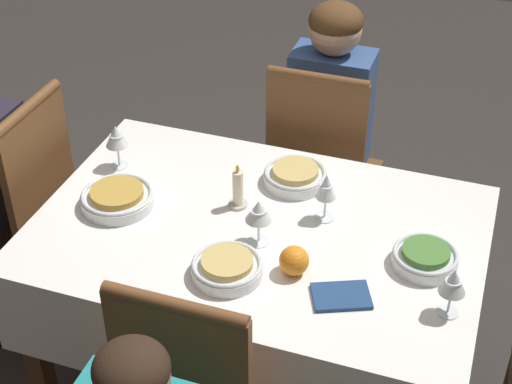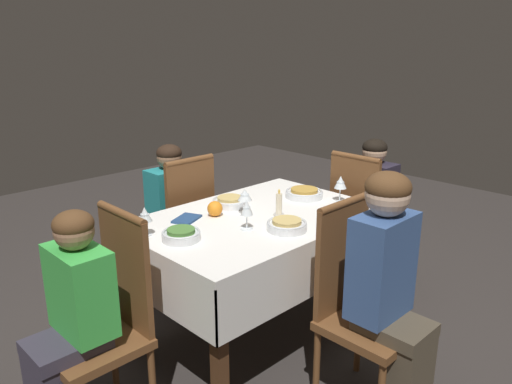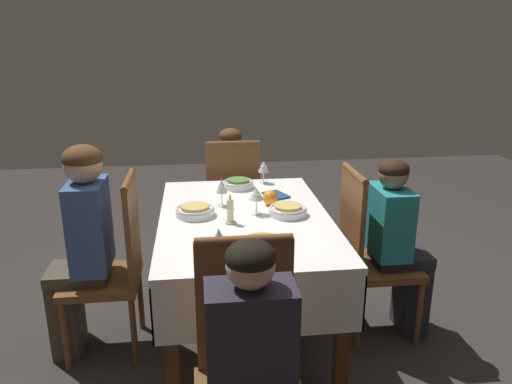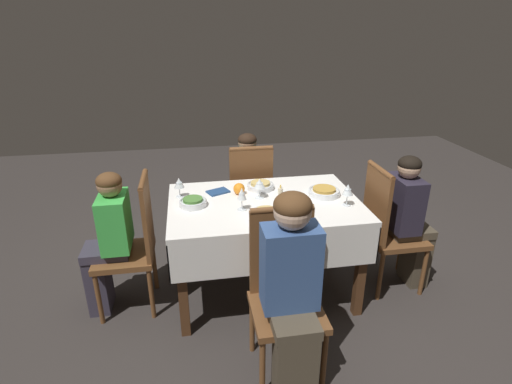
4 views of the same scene
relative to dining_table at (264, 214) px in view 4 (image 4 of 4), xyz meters
The scene contains 21 objects.
ground_plane 0.65m from the dining_table, ahead, with size 8.00×8.00×0.00m, color #332D2B.
dining_table is the anchor object (origin of this frame).
chair_south 0.70m from the dining_table, 91.31° to the right, with size 0.40×0.40×0.98m.
chair_east 0.92m from the dining_table, ahead, with size 0.40×0.40×0.98m.
chair_west 0.92m from the dining_table, behind, with size 0.40×0.40×0.98m.
chair_north 0.70m from the dining_table, 89.68° to the left, with size 0.40×0.40×0.98m.
person_adult_denim 0.85m from the dining_table, 91.07° to the right, with size 0.30×0.34×1.15m.
person_child_dark 1.08m from the dining_table, ahead, with size 0.33×0.30×1.05m.
person_child_green 1.08m from the dining_table, behind, with size 0.33×0.30×1.03m.
person_child_teal 0.86m from the dining_table, 89.75° to the left, with size 0.30×0.33×1.03m.
bowl_south 0.29m from the dining_table, 98.32° to the right, with size 0.20×0.20×0.06m.
wine_glass_south 0.30m from the dining_table, 147.99° to the right, with size 0.06×0.06×0.16m.
bowl_east 0.47m from the dining_table, ahead, with size 0.23×0.23×0.06m.
wine_glass_east 0.60m from the dining_table, 16.53° to the right, with size 0.07×0.07×0.16m.
bowl_west 0.51m from the dining_table, behind, with size 0.19×0.19×0.06m.
wine_glass_west 0.64m from the dining_table, 162.98° to the left, with size 0.07×0.07×0.15m.
bowl_north 0.26m from the dining_table, 87.10° to the left, with size 0.20×0.20×0.06m.
wine_glass_north 0.22m from the dining_table, 110.31° to the left, with size 0.08×0.08×0.15m.
candle_centerpiece 0.20m from the dining_table, 41.30° to the right, with size 0.06×0.06×0.15m.
orange_fruit 0.27m from the dining_table, 135.10° to the left, with size 0.08×0.08×0.08m, color orange.
napkin_red_folded 0.39m from the dining_table, 145.09° to the left, with size 0.18×0.16×0.01m.
Camera 4 is at (-0.49, -2.50, 1.90)m, focal length 28.00 mm.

